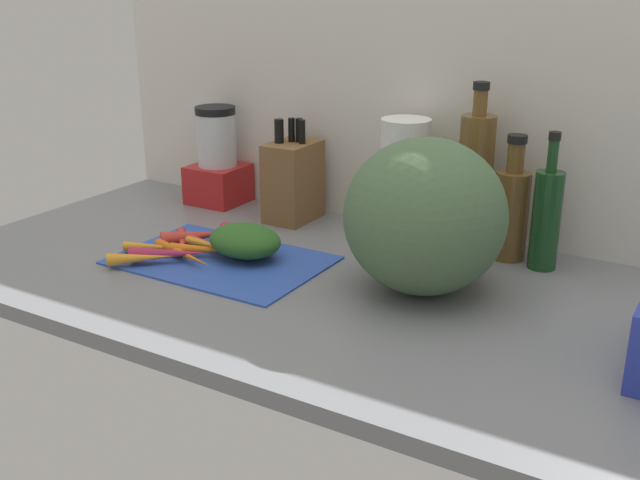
% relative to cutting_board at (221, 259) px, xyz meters
% --- Properties ---
extents(ground_plane, '(1.70, 0.80, 0.03)m').
position_rel_cutting_board_xyz_m(ground_plane, '(0.27, 0.03, -0.02)').
color(ground_plane, slate).
extents(wall_back, '(1.70, 0.03, 0.60)m').
position_rel_cutting_board_xyz_m(wall_back, '(0.27, 0.42, 0.30)').
color(wall_back, silver).
rests_on(wall_back, ground_plane).
extents(cutting_board, '(0.42, 0.29, 0.01)m').
position_rel_cutting_board_xyz_m(cutting_board, '(0.00, 0.00, 0.00)').
color(cutting_board, '#2D51B7').
rests_on(cutting_board, ground_plane).
extents(carrot_0, '(0.13, 0.14, 0.02)m').
position_rel_cutting_board_xyz_m(carrot_0, '(-0.10, -0.00, 0.01)').
color(carrot_0, red).
rests_on(carrot_0, cutting_board).
extents(carrot_1, '(0.16, 0.04, 0.02)m').
position_rel_cutting_board_xyz_m(carrot_1, '(-0.05, 0.02, 0.02)').
color(carrot_1, orange).
rests_on(carrot_1, cutting_board).
extents(carrot_2, '(0.15, 0.11, 0.03)m').
position_rel_cutting_board_xyz_m(carrot_2, '(-0.08, -0.07, 0.02)').
color(carrot_2, '#B2264C').
rests_on(carrot_2, cutting_board).
extents(carrot_3, '(0.16, 0.09, 0.03)m').
position_rel_cutting_board_xyz_m(carrot_3, '(-0.01, 0.09, 0.02)').
color(carrot_3, '#B2264C').
rests_on(carrot_3, cutting_board).
extents(carrot_4, '(0.12, 0.11, 0.03)m').
position_rel_cutting_board_xyz_m(carrot_4, '(-0.11, -0.11, 0.02)').
color(carrot_4, orange).
rests_on(carrot_4, cutting_board).
extents(carrot_5, '(0.14, 0.15, 0.03)m').
position_rel_cutting_board_xyz_m(carrot_5, '(-0.09, 0.05, 0.02)').
color(carrot_5, red).
rests_on(carrot_5, cutting_board).
extents(carrot_6, '(0.14, 0.09, 0.03)m').
position_rel_cutting_board_xyz_m(carrot_6, '(-0.04, -0.01, 0.02)').
color(carrot_6, orange).
rests_on(carrot_6, cutting_board).
extents(carrot_7, '(0.12, 0.03, 0.02)m').
position_rel_cutting_board_xyz_m(carrot_7, '(-0.05, 0.02, 0.02)').
color(carrot_7, red).
rests_on(carrot_7, cutting_board).
extents(carrot_8, '(0.14, 0.08, 0.02)m').
position_rel_cutting_board_xyz_m(carrot_8, '(-0.13, -0.04, 0.01)').
color(carrot_8, orange).
rests_on(carrot_8, cutting_board).
extents(carrot_9, '(0.18, 0.07, 0.02)m').
position_rel_cutting_board_xyz_m(carrot_9, '(-0.06, -0.05, 0.02)').
color(carrot_9, orange).
rests_on(carrot_9, cutting_board).
extents(carrot_greens_pile, '(0.16, 0.12, 0.07)m').
position_rel_cutting_board_xyz_m(carrot_greens_pile, '(0.04, 0.03, 0.04)').
color(carrot_greens_pile, '#2D6023').
rests_on(carrot_greens_pile, cutting_board).
extents(winter_squash, '(0.30, 0.29, 0.29)m').
position_rel_cutting_board_xyz_m(winter_squash, '(0.41, 0.07, 0.14)').
color(winter_squash, '#4C6B47').
rests_on(winter_squash, ground_plane).
extents(knife_block, '(0.10, 0.14, 0.24)m').
position_rel_cutting_board_xyz_m(knife_block, '(-0.02, 0.31, 0.09)').
color(knife_block, brown).
rests_on(knife_block, ground_plane).
extents(blender_appliance, '(0.13, 0.13, 0.25)m').
position_rel_cutting_board_xyz_m(blender_appliance, '(-0.26, 0.33, 0.10)').
color(blender_appliance, red).
rests_on(blender_appliance, ground_plane).
extents(paper_towel_roll, '(0.11, 0.11, 0.27)m').
position_rel_cutting_board_xyz_m(paper_towel_roll, '(0.25, 0.33, 0.13)').
color(paper_towel_roll, white).
rests_on(paper_towel_roll, ground_plane).
extents(bottle_0, '(0.07, 0.07, 0.35)m').
position_rel_cutting_board_xyz_m(bottle_0, '(0.41, 0.34, 0.15)').
color(bottle_0, brown).
rests_on(bottle_0, ground_plane).
extents(bottle_1, '(0.07, 0.07, 0.26)m').
position_rel_cutting_board_xyz_m(bottle_1, '(0.50, 0.32, 0.10)').
color(bottle_1, brown).
rests_on(bottle_1, ground_plane).
extents(bottle_2, '(0.06, 0.06, 0.28)m').
position_rel_cutting_board_xyz_m(bottle_2, '(0.57, 0.30, 0.10)').
color(bottle_2, '#19421E').
rests_on(bottle_2, ground_plane).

